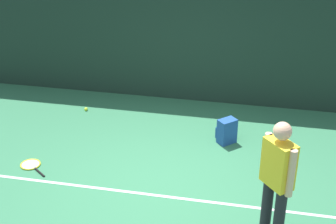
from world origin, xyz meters
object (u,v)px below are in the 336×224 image
Objects in this scene: tennis_player at (277,177)px; tennis_ball_by_fence at (86,109)px; tennis_racket at (31,165)px; backpack at (226,131)px.

tennis_player is 4.78m from tennis_ball_by_fence.
tennis_player reaches higher than tennis_ball_by_fence.
tennis_ball_by_fence is (0.18, 2.03, 0.02)m from tennis_racket.
backpack is at bearing -13.27° from tennis_ball_by_fence.
tennis_ball_by_fence is at bearing -57.17° from backpack.
tennis_player is 2.86× the size of tennis_racket.
tennis_ball_by_fence is (-3.58, 3.01, -0.93)m from tennis_player.
tennis_ball_by_fence is (-2.78, 0.66, -0.18)m from backpack.
tennis_racket is at bearing -18.99° from backpack.
tennis_racket is at bearing -145.32° from tennis_player.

